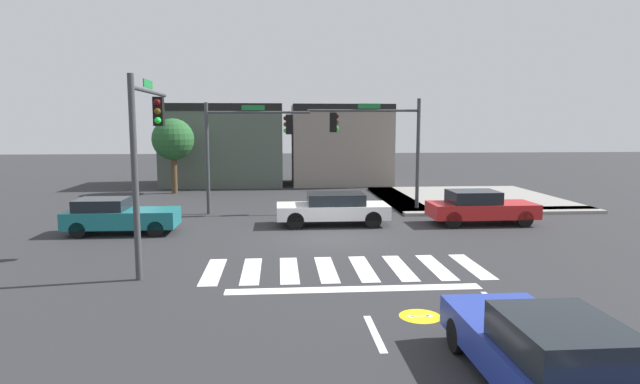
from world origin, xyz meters
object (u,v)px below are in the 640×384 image
object	(u,v)px
car_teal	(118,216)
car_white	(333,208)
traffic_signal_southwest	(146,137)
car_blue	(544,353)
traffic_signal_northeast	(379,135)
traffic_signal_northwest	(245,137)
car_red	(480,207)
roadside_tree	(173,140)

from	to	relation	value
car_teal	car_white	distance (m)	8.78
traffic_signal_southwest	car_blue	size ratio (longest dim) A/B	1.21
traffic_signal_northeast	car_white	xyz separation A→B (m)	(-2.63, -3.46, -3.08)
traffic_signal_southwest	traffic_signal_northwest	xyz separation A→B (m)	(2.35, 9.57, -0.25)
car_blue	car_white	bearing A→B (deg)	6.99
traffic_signal_southwest	traffic_signal_northeast	bearing A→B (deg)	-42.40
traffic_signal_northwest	car_white	distance (m)	5.91
traffic_signal_northeast	car_red	xyz separation A→B (m)	(3.75, -3.77, -3.06)
traffic_signal_northwest	traffic_signal_northeast	world-z (taller)	traffic_signal_northeast
traffic_signal_northwest	car_teal	bearing A→B (deg)	-137.07
car_blue	car_red	bearing A→B (deg)	-17.36
car_teal	car_red	size ratio (longest dim) A/B	0.94
traffic_signal_northwest	car_red	distance (m)	11.29
traffic_signal_northwest	car_blue	bearing A→B (deg)	-72.49
car_white	roadside_tree	world-z (taller)	roadside_tree
traffic_signal_southwest	car_blue	xyz separation A→B (m)	(8.09, -8.60, -3.22)
traffic_signal_southwest	car_blue	distance (m)	12.23
traffic_signal_northwest	car_red	xyz separation A→B (m)	(10.29, -3.60, -2.95)
traffic_signal_northwest	traffic_signal_southwest	bearing A→B (deg)	-103.82
traffic_signal_northwest	car_blue	world-z (taller)	traffic_signal_northwest
traffic_signal_northeast	car_red	distance (m)	6.13
car_blue	roadside_tree	size ratio (longest dim) A/B	1.00
traffic_signal_southwest	roadside_tree	bearing A→B (deg)	8.40
traffic_signal_northeast	car_white	world-z (taller)	traffic_signal_northeast
traffic_signal_southwest	traffic_signal_northwest	size ratio (longest dim) A/B	1.06
traffic_signal_southwest	car_white	distance (m)	9.43
car_blue	car_red	world-z (taller)	car_red
traffic_signal_northwest	car_blue	size ratio (longest dim) A/B	1.14
car_white	traffic_signal_southwest	bearing A→B (deg)	-134.93
car_blue	roadside_tree	xyz separation A→B (m)	(-10.70, 26.29, 2.64)
car_teal	car_red	bearing A→B (deg)	3.23
car_teal	car_blue	size ratio (longest dim) A/B	0.91
car_blue	roadside_tree	distance (m)	28.51
traffic_signal_northwest	roadside_tree	world-z (taller)	traffic_signal_northwest
traffic_signal_southwest	traffic_signal_northeast	xyz separation A→B (m)	(8.89, 9.73, -0.13)
traffic_signal_northeast	car_blue	size ratio (longest dim) A/B	1.19
traffic_signal_southwest	traffic_signal_northwest	world-z (taller)	traffic_signal_southwest
traffic_signal_southwest	traffic_signal_northwest	distance (m)	9.86
car_white	traffic_signal_northwest	bearing A→B (deg)	139.89
traffic_signal_southwest	car_teal	world-z (taller)	traffic_signal_southwest
traffic_signal_northeast	car_white	size ratio (longest dim) A/B	1.17
traffic_signal_northwest	traffic_signal_northeast	size ratio (longest dim) A/B	0.96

